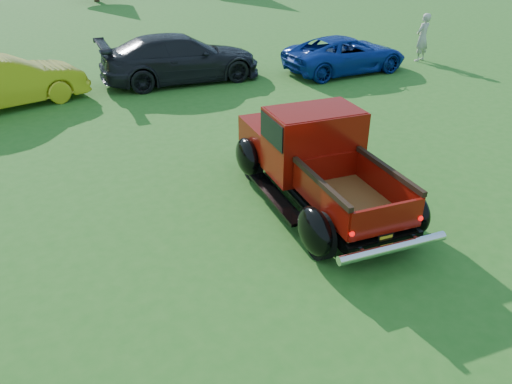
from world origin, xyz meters
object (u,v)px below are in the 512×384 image
at_px(pickup_truck, 312,156).
at_px(show_car_yellow, 3,81).
at_px(spectator, 422,37).
at_px(show_car_grey, 181,58).
at_px(show_car_blue, 346,54).

bearing_deg(pickup_truck, show_car_yellow, 125.86).
height_order(pickup_truck, show_car_yellow, pickup_truck).
relative_size(pickup_truck, spectator, 2.81).
bearing_deg(pickup_truck, spectator, 42.85).
relative_size(show_car_yellow, show_car_grey, 0.85).
relative_size(pickup_truck, show_car_yellow, 1.11).
xyz_separation_m(show_car_grey, spectator, (8.80, -2.37, 0.12)).
relative_size(pickup_truck, show_car_blue, 1.12).
distance_m(show_car_grey, show_car_blue, 5.71).
bearing_deg(spectator, show_car_yellow, -21.00).
xyz_separation_m(show_car_blue, spectator, (3.46, -0.34, 0.26)).
distance_m(pickup_truck, spectator, 11.85).
bearing_deg(show_car_blue, spectator, -89.62).
distance_m(show_car_yellow, spectator, 14.38).
bearing_deg(spectator, show_car_blue, -16.06).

